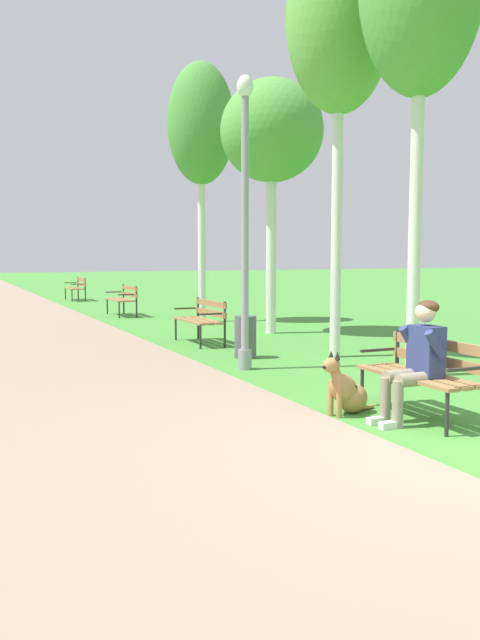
{
  "coord_description": "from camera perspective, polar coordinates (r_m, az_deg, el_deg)",
  "views": [
    {
      "loc": [
        -3.98,
        -4.21,
        1.72
      ],
      "look_at": [
        -0.6,
        3.24,
        0.9
      ],
      "focal_mm": 37.25,
      "sensor_mm": 36.0,
      "label": 1
    }
  ],
  "objects": [
    {
      "name": "person_seated_on_near_bench",
      "position": [
        6.98,
        15.0,
        -3.04
      ],
      "size": [
        0.74,
        0.49,
        1.25
      ],
      "color": "gray",
      "rests_on": "ground"
    },
    {
      "name": "park_bench_mid",
      "position": [
        12.74,
        -3.28,
        0.26
      ],
      "size": [
        0.55,
        1.5,
        0.85
      ],
      "color": "olive",
      "rests_on": "ground"
    },
    {
      "name": "park_bench_furthest",
      "position": [
        25.37,
        -13.86,
        2.81
      ],
      "size": [
        0.55,
        1.5,
        0.85
      ],
      "color": "olive",
      "rests_on": "ground"
    },
    {
      "name": "lamp_post_near",
      "position": [
        9.8,
        0.43,
        8.58
      ],
      "size": [
        0.24,
        0.24,
        4.27
      ],
      "color": "gray",
      "rests_on": "ground"
    },
    {
      "name": "ground_plane",
      "position": [
        6.05,
        18.55,
        -11.1
      ],
      "size": [
        120.0,
        120.0,
        0.0
      ],
      "primitive_type": "plane",
      "color": "#478E38"
    },
    {
      "name": "park_bench_near",
      "position": [
        7.24,
        15.55,
        -4.09
      ],
      "size": [
        0.55,
        1.5,
        0.85
      ],
      "color": "olive",
      "rests_on": "ground"
    },
    {
      "name": "birch_tree_third",
      "position": [
        11.7,
        8.54,
        23.94
      ],
      "size": [
        1.75,
        1.58,
        6.92
      ],
      "color": "silver",
      "rests_on": "ground"
    },
    {
      "name": "park_bench_far",
      "position": [
        18.75,
        -9.98,
        1.93
      ],
      "size": [
        0.55,
        1.5,
        0.85
      ],
      "color": "olive",
      "rests_on": "ground"
    },
    {
      "name": "birch_tree_fourth",
      "position": [
        14.57,
        2.74,
        15.79
      ],
      "size": [
        2.17,
        2.26,
        5.39
      ],
      "color": "silver",
      "rests_on": "ground"
    },
    {
      "name": "litter_bin",
      "position": [
        10.97,
        0.47,
        -1.46
      ],
      "size": [
        0.36,
        0.36,
        0.7
      ],
      "primitive_type": "cylinder",
      "color": "#515156",
      "rests_on": "ground"
    },
    {
      "name": "birch_tree_fifth",
      "position": [
        17.12,
        -3.37,
        16.34
      ],
      "size": [
        1.68,
        1.63,
        6.43
      ],
      "color": "silver",
      "rests_on": "ground"
    },
    {
      "name": "dog_shepherd",
      "position": [
        7.23,
        9.12,
        -6.0
      ],
      "size": [
        0.82,
        0.39,
        0.71
      ],
      "color": "#B27F47",
      "rests_on": "ground"
    }
  ]
}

